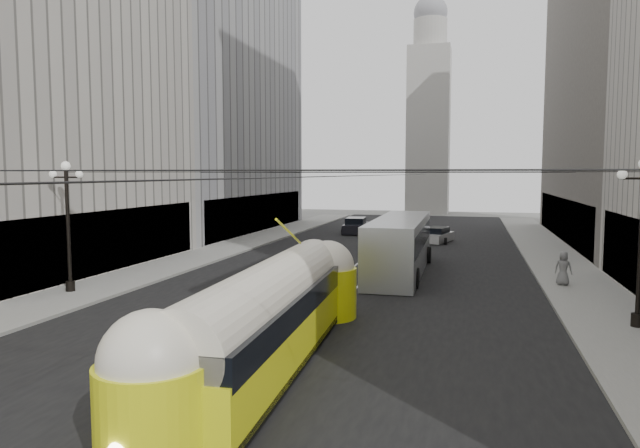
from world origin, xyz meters
The scene contains 15 objects.
road centered at (0.00, 32.50, 0.00)m, with size 20.00×85.00×0.02m, color black.
sidewalk_left centered at (-12.00, 36.00, 0.07)m, with size 4.00×72.00×0.15m, color gray.
sidewalk_right centered at (12.00, 36.00, 0.07)m, with size 4.00×72.00×0.15m, color gray.
rail_left centered at (-0.75, 32.50, 0.00)m, with size 0.12×85.00×0.04m, color gray.
rail_right centered at (0.75, 32.50, 0.00)m, with size 0.12×85.00×0.04m, color gray.
building_left_far centered at (-19.99, 48.00, 14.31)m, with size 12.60×28.60×28.60m.
distant_tower centered at (0.00, 80.00, 14.97)m, with size 6.00×6.00×31.36m.
lamppost_left_mid centered at (-12.60, 18.00, 3.74)m, with size 1.86×0.44×6.37m.
catenary centered at (0.12, 31.49, 5.88)m, with size 25.00×72.00×0.23m.
streetcar centered at (0.50, 10.68, 1.58)m, with size 2.95×14.89×3.24m.
city_bus centered at (2.37, 28.08, 1.81)m, with size 3.01×13.05×3.31m.
sedan_white_far centered at (3.60, 44.09, 0.59)m, with size 2.74×4.46×1.31m.
sedan_dark_far centered at (-4.68, 49.67, 0.71)m, with size 2.37×5.08×1.56m.
pedestrian_crossing_b centered at (-0.42, 4.63, 0.79)m, with size 0.77×0.60×1.58m, color #AEADA2.
pedestrian_sidewalk_right centered at (11.10, 25.92, 1.03)m, with size 0.86×0.53×1.77m, color slate.
Camera 1 is at (6.47, -5.55, 5.95)m, focal length 32.00 mm.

